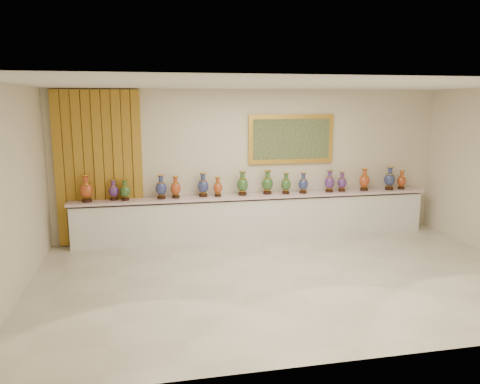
% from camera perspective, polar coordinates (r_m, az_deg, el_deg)
% --- Properties ---
extents(ground, '(8.00, 8.00, 0.00)m').
position_cam_1_polar(ground, '(7.62, 5.90, -10.26)').
color(ground, beige).
rests_on(ground, ground).
extents(room, '(8.00, 8.00, 8.00)m').
position_cam_1_polar(room, '(9.29, -13.03, 3.42)').
color(room, beige).
rests_on(room, ground).
extents(counter, '(7.28, 0.48, 0.90)m').
position_cam_1_polar(counter, '(9.58, 1.88, -3.04)').
color(counter, white).
rests_on(counter, ground).
extents(vase_0, '(0.32, 0.32, 0.52)m').
position_cam_1_polar(vase_0, '(9.19, -18.22, 0.27)').
color(vase_0, black).
rests_on(vase_0, counter).
extents(vase_1, '(0.25, 0.25, 0.41)m').
position_cam_1_polar(vase_1, '(9.22, -15.15, 0.14)').
color(vase_1, black).
rests_on(vase_1, counter).
extents(vase_2, '(0.24, 0.24, 0.40)m').
position_cam_1_polar(vase_2, '(9.16, -13.82, 0.13)').
color(vase_2, black).
rests_on(vase_2, counter).
extents(vase_3, '(0.25, 0.25, 0.47)m').
position_cam_1_polar(vase_3, '(9.15, -9.60, 0.48)').
color(vase_3, black).
rests_on(vase_3, counter).
extents(vase_4, '(0.26, 0.26, 0.44)m').
position_cam_1_polar(vase_4, '(9.19, -7.86, 0.47)').
color(vase_4, black).
rests_on(vase_4, counter).
extents(vase_5, '(0.28, 0.28, 0.48)m').
position_cam_1_polar(vase_5, '(9.27, -4.52, 0.75)').
color(vase_5, black).
rests_on(vase_5, counter).
extents(vase_6, '(0.22, 0.22, 0.39)m').
position_cam_1_polar(vase_6, '(9.28, -2.73, 0.54)').
color(vase_6, black).
rests_on(vase_6, counter).
extents(vase_7, '(0.23, 0.23, 0.49)m').
position_cam_1_polar(vase_7, '(9.38, 0.31, 0.93)').
color(vase_7, black).
rests_on(vase_7, counter).
extents(vase_8, '(0.27, 0.27, 0.48)m').
position_cam_1_polar(vase_8, '(9.52, 3.36, 1.05)').
color(vase_8, black).
rests_on(vase_8, counter).
extents(vase_9, '(0.26, 0.26, 0.43)m').
position_cam_1_polar(vase_9, '(9.57, 5.62, 0.93)').
color(vase_9, black).
rests_on(vase_9, counter).
extents(vase_10, '(0.24, 0.24, 0.43)m').
position_cam_1_polar(vase_10, '(9.68, 7.71, 0.98)').
color(vase_10, black).
rests_on(vase_10, counter).
extents(vase_11, '(0.25, 0.25, 0.46)m').
position_cam_1_polar(vase_11, '(9.90, 10.86, 1.18)').
color(vase_11, black).
rests_on(vase_11, counter).
extents(vase_12, '(0.26, 0.26, 0.42)m').
position_cam_1_polar(vase_12, '(10.02, 12.33, 1.13)').
color(vase_12, black).
rests_on(vase_12, counter).
extents(vase_13, '(0.25, 0.25, 0.47)m').
position_cam_1_polar(vase_13, '(10.23, 14.92, 1.36)').
color(vase_13, black).
rests_on(vase_13, counter).
extents(vase_14, '(0.30, 0.30, 0.50)m').
position_cam_1_polar(vase_14, '(10.47, 17.77, 1.48)').
color(vase_14, black).
rests_on(vase_14, counter).
extents(vase_15, '(0.24, 0.24, 0.41)m').
position_cam_1_polar(vase_15, '(10.62, 19.10, 1.31)').
color(vase_15, black).
rests_on(vase_15, counter).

